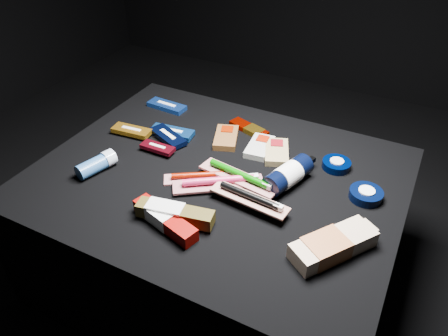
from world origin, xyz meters
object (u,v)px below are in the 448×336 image
at_px(deodorant_stick, 97,164).
at_px(bodywash_bottle, 332,246).
at_px(toothpaste_carton_red, 163,218).
at_px(lotion_bottle, 288,175).

bearing_deg(deodorant_stick, bodywash_bottle, 16.25).
xyz_separation_m(bodywash_bottle, toothpaste_carton_red, (-0.38, -0.09, -0.00)).
height_order(deodorant_stick, toothpaste_carton_red, deodorant_stick).
bearing_deg(bodywash_bottle, lotion_bottle, 167.49).
relative_size(lotion_bottle, toothpaste_carton_red, 1.00).
bearing_deg(deodorant_stick, toothpaste_carton_red, -2.39).
bearing_deg(lotion_bottle, deodorant_stick, -141.58).
bearing_deg(bodywash_bottle, toothpaste_carton_red, -131.59).
height_order(lotion_bottle, bodywash_bottle, lotion_bottle).
bearing_deg(toothpaste_carton_red, deodorant_stick, 177.67).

